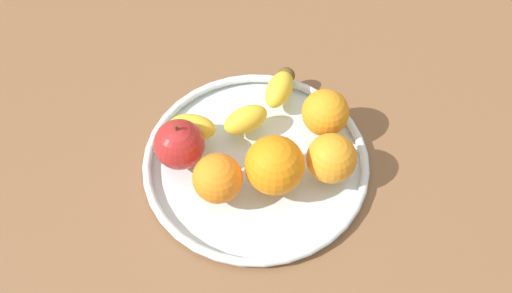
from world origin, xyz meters
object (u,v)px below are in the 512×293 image
object	(u,v)px
banana	(242,110)
orange_back_left	(325,113)
fruit_bowl	(256,162)
orange_back_right	(332,158)
orange_front_right	(218,178)
apple	(179,144)
orange_front_left	(275,165)

from	to	relation	value
banana	orange_back_left	bearing A→B (deg)	-36.97
fruit_bowl	orange_back_right	size ratio (longest dim) A/B	4.67
fruit_bowl	orange_front_right	world-z (taller)	orange_front_right
orange_back_left	apple	bearing A→B (deg)	-179.71
orange_front_left	orange_back_right	distance (cm)	7.60
banana	orange_front_right	size ratio (longest dim) A/B	3.16
banana	orange_front_left	xyz separation A→B (cm)	(1.49, -11.32, 2.10)
fruit_bowl	orange_back_left	distance (cm)	11.71
apple	fruit_bowl	bearing A→B (deg)	-15.36
orange_back_left	orange_back_right	bearing A→B (deg)	-102.66
fruit_bowl	orange_front_right	xyz separation A→B (cm)	(-6.05, -3.64, 4.14)
banana	apple	bearing A→B (deg)	-168.30
orange_front_left	orange_back_left	bearing A→B (deg)	36.35
orange_back_left	orange_front_right	bearing A→B (deg)	-158.90
orange_front_left	orange_front_right	world-z (taller)	orange_front_left
orange_back_left	fruit_bowl	bearing A→B (deg)	-165.29
orange_front_right	orange_back_left	xyz separation A→B (cm)	(16.64, 6.42, 0.02)
banana	orange_front_left	bearing A→B (deg)	-96.47
orange_front_right	orange_back_left	bearing A→B (deg)	21.10
orange_front_left	orange_front_right	distance (cm)	7.47
banana	orange_front_left	world-z (taller)	orange_front_left
fruit_bowl	orange_back_left	bearing A→B (deg)	14.71
banana	orange_front_left	size ratio (longest dim) A/B	2.64
orange_front_right	orange_back_right	xyz separation A→B (cm)	(14.99, -0.91, 0.07)
banana	orange_back_right	size ratio (longest dim) A/B	3.10
orange_front_right	orange_front_left	bearing A→B (deg)	-2.75
fruit_bowl	apple	bearing A→B (deg)	164.64
orange_front_right	fruit_bowl	bearing A→B (deg)	31.04
apple	orange_back_right	world-z (taller)	apple
orange_front_right	orange_back_left	world-z (taller)	same
orange_front_left	fruit_bowl	bearing A→B (deg)	109.11
apple	banana	bearing A→B (deg)	25.68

